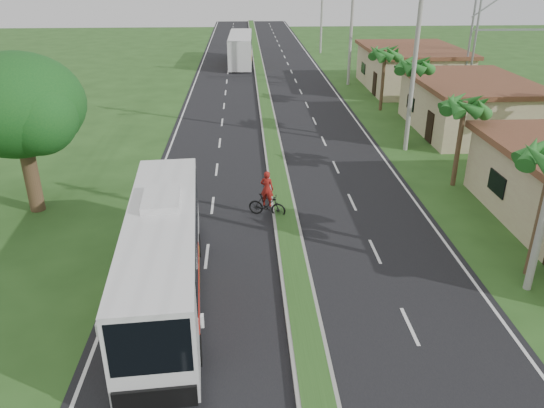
{
  "coord_description": "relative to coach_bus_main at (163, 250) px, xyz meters",
  "views": [
    {
      "loc": [
        -1.84,
        -14.02,
        11.02
      ],
      "look_at": [
        -0.75,
        6.1,
        1.8
      ],
      "focal_mm": 35.0,
      "sensor_mm": 36.0,
      "label": 1
    }
  ],
  "objects": [
    {
      "name": "palm_verge_b",
      "position": [
        14.12,
        9.9,
        2.38
      ],
      "size": [
        2.4,
        2.4,
        5.05
      ],
      "color": "#473321",
      "rests_on": "ground"
    },
    {
      "name": "ground",
      "position": [
        4.72,
        -2.1,
        -1.97
      ],
      "size": [
        180.0,
        180.0,
        0.0
      ],
      "primitive_type": "plane",
      "color": "#284E1C",
      "rests_on": "ground"
    },
    {
      "name": "motorcyclist",
      "position": [
        3.87,
        6.58,
        -1.16
      ],
      "size": [
        1.9,
        1.14,
        2.28
      ],
      "rotation": [
        0.0,
        0.0,
        -0.37
      ],
      "color": "black",
      "rests_on": "ground"
    },
    {
      "name": "lane_edge_left",
      "position": [
        -1.98,
        17.9,
        -1.97
      ],
      "size": [
        0.12,
        160.0,
        0.01
      ],
      "primitive_type": "cube",
      "color": "silver",
      "rests_on": "ground"
    },
    {
      "name": "shop_far",
      "position": [
        18.72,
        33.9,
        -0.05
      ],
      "size": [
        8.6,
        11.6,
        3.82
      ],
      "color": "tan",
      "rests_on": "ground"
    },
    {
      "name": "median_strip",
      "position": [
        4.72,
        17.9,
        -1.87
      ],
      "size": [
        1.2,
        160.0,
        0.18
      ],
      "color": "gray",
      "rests_on": "ground"
    },
    {
      "name": "coach_bus_main",
      "position": [
        0.0,
        0.0,
        0.0
      ],
      "size": [
        3.14,
        11.25,
        3.59
      ],
      "rotation": [
        0.0,
        0.0,
        0.08
      ],
      "color": "white",
      "rests_on": "ground"
    },
    {
      "name": "billboard_lattice",
      "position": [
        26.72,
        27.9,
        4.85
      ],
      "size": [
        10.18,
        1.18,
        12.07
      ],
      "color": "gray",
      "rests_on": "ground"
    },
    {
      "name": "shade_tree",
      "position": [
        -7.39,
        7.92,
        3.05
      ],
      "size": [
        6.3,
        6.0,
        7.54
      ],
      "color": "#473321",
      "rests_on": "ground"
    },
    {
      "name": "utility_pole_d",
      "position": [
        13.22,
        55.9,
        3.45
      ],
      "size": [
        1.6,
        0.28,
        10.5
      ],
      "color": "gray",
      "rests_on": "ground"
    },
    {
      "name": "palm_verge_d",
      "position": [
        14.02,
        25.9,
        2.57
      ],
      "size": [
        2.4,
        2.4,
        5.25
      ],
      "color": "#473321",
      "rests_on": "ground"
    },
    {
      "name": "shop_mid",
      "position": [
        18.72,
        19.9,
        -0.12
      ],
      "size": [
        7.6,
        10.6,
        3.67
      ],
      "color": "tan",
      "rests_on": "ground"
    },
    {
      "name": "palm_verge_c",
      "position": [
        13.52,
        16.9,
        3.15
      ],
      "size": [
        2.4,
        2.4,
        5.85
      ],
      "color": "#473321",
      "rests_on": "ground"
    },
    {
      "name": "utility_pole_b",
      "position": [
        13.19,
        15.9,
        4.28
      ],
      "size": [
        3.2,
        0.28,
        12.0
      ],
      "color": "gray",
      "rests_on": "ground"
    },
    {
      "name": "road_asphalt",
      "position": [
        4.72,
        17.9,
        -1.96
      ],
      "size": [
        14.0,
        160.0,
        0.02
      ],
      "primitive_type": "cube",
      "color": "black",
      "rests_on": "ground"
    },
    {
      "name": "lane_edge_right",
      "position": [
        11.42,
        17.9,
        -1.97
      ],
      "size": [
        0.12,
        160.0,
        0.01
      ],
      "primitive_type": "cube",
      "color": "silver",
      "rests_on": "ground"
    },
    {
      "name": "utility_pole_c",
      "position": [
        13.22,
        35.9,
        3.7
      ],
      "size": [
        1.6,
        0.28,
        11.0
      ],
      "color": "gray",
      "rests_on": "ground"
    },
    {
      "name": "coach_bus_far",
      "position": [
        2.66,
        48.01,
        -0.04
      ],
      "size": [
        2.81,
        11.77,
        3.41
      ],
      "rotation": [
        0.0,
        0.0,
        -0.02
      ],
      "color": "silver",
      "rests_on": "ground"
    }
  ]
}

